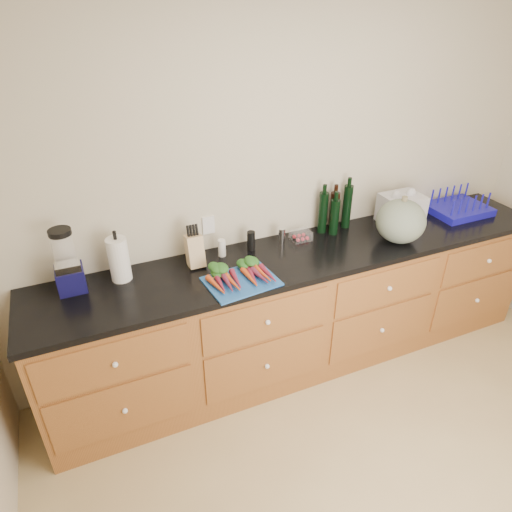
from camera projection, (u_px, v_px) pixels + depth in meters
name	position (u px, v px, depth m)	size (l,w,h in m)	color
ground	(415.00, 509.00, 2.49)	(4.00, 4.00, 0.00)	tan
wall_back	(289.00, 184.00, 3.12)	(4.10, 0.05, 2.60)	beige
cabinets	(306.00, 310.00, 3.29)	(3.60, 0.64, 0.90)	brown
countertop	(309.00, 254.00, 3.05)	(3.64, 0.62, 0.04)	black
cutting_board	(241.00, 281.00, 2.72)	(0.41, 0.31, 0.01)	#1F58AA
carrots	(238.00, 274.00, 2.74)	(0.38, 0.28, 0.05)	#E34E1A
squash	(401.00, 221.00, 3.10)	(0.33, 0.33, 0.30)	#5B6A59
blender_appliance	(67.00, 264.00, 2.57)	(0.15, 0.15, 0.39)	#0F0D40
paper_towel	(119.00, 259.00, 2.69)	(0.12, 0.12, 0.27)	white
knife_block	(195.00, 251.00, 2.85)	(0.10, 0.10, 0.20)	tan
grinder_salt	(222.00, 248.00, 2.97)	(0.05, 0.05, 0.12)	silver
grinder_pepper	(251.00, 241.00, 3.03)	(0.05, 0.05, 0.13)	black
canister_chrome	(282.00, 236.00, 3.12)	(0.05, 0.05, 0.11)	white
tomato_box	(301.00, 236.00, 3.17)	(0.13, 0.11, 0.06)	white
bottles	(335.00, 211.00, 3.24)	(0.27, 0.14, 0.32)	black
grocery_bag	(401.00, 209.00, 3.37)	(0.29, 0.23, 0.21)	silver
dish_rack	(458.00, 207.00, 3.55)	(0.44, 0.35, 0.18)	#1612A1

